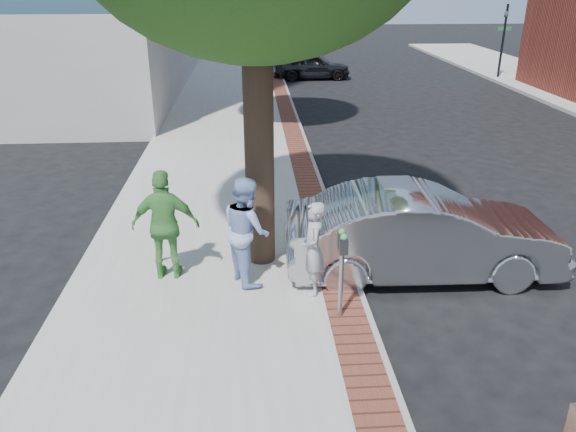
{
  "coord_description": "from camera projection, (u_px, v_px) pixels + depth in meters",
  "views": [
    {
      "loc": [
        -0.74,
        -7.57,
        5.06
      ],
      "look_at": [
        -0.13,
        1.44,
        1.2
      ],
      "focal_mm": 35.0,
      "sensor_mm": 36.0,
      "label": 1
    }
  ],
  "objects": [
    {
      "name": "sidewalk",
      "position": [
        225.0,
        164.0,
        16.2
      ],
      "size": [
        5.0,
        60.0,
        0.15
      ],
      "primitive_type": "cube",
      "color": "#9E9991",
      "rests_on": "ground"
    },
    {
      "name": "curb",
      "position": [
        313.0,
        162.0,
        16.36
      ],
      "size": [
        0.1,
        60.0,
        0.15
      ],
      "primitive_type": "cube",
      "color": "gray",
      "rests_on": "ground"
    },
    {
      "name": "person_green",
      "position": [
        166.0,
        225.0,
        9.62
      ],
      "size": [
        1.18,
        0.53,
        1.98
      ],
      "primitive_type": "imported",
      "rotation": [
        0.0,
        0.0,
        3.1
      ],
      "color": "#4E9644",
      "rests_on": "sidewalk"
    },
    {
      "name": "person_officer",
      "position": [
        246.0,
        230.0,
        9.54
      ],
      "size": [
        1.01,
        1.12,
        1.89
      ],
      "primitive_type": "imported",
      "rotation": [
        0.0,
        0.0,
        1.96
      ],
      "color": "#8CA5D9",
      "rests_on": "sidewalk"
    },
    {
      "name": "signal_near",
      "position": [
        280.0,
        37.0,
        28.34
      ],
      "size": [
        0.7,
        0.15,
        3.8
      ],
      "color": "black",
      "rests_on": "ground"
    },
    {
      "name": "signal_far",
      "position": [
        504.0,
        36.0,
        29.07
      ],
      "size": [
        0.7,
        0.15,
        3.8
      ],
      "color": "black",
      "rests_on": "ground"
    },
    {
      "name": "brick_strip",
      "position": [
        301.0,
        160.0,
        16.31
      ],
      "size": [
        0.6,
        60.0,
        0.01
      ],
      "primitive_type": "cube",
      "color": "brown",
      "rests_on": "sidewalk"
    },
    {
      "name": "bg_car",
      "position": [
        311.0,
        66.0,
        29.89
      ],
      "size": [
        4.11,
        1.7,
        1.39
      ],
      "primitive_type": "imported",
      "rotation": [
        0.0,
        0.0,
        1.58
      ],
      "color": "black",
      "rests_on": "ground"
    },
    {
      "name": "parking_meter",
      "position": [
        342.0,
        257.0,
        8.39
      ],
      "size": [
        0.12,
        0.32,
        1.47
      ],
      "color": "gray",
      "rests_on": "sidewalk"
    },
    {
      "name": "sedan_silver",
      "position": [
        422.0,
        233.0,
        10.09
      ],
      "size": [
        4.96,
        1.83,
        1.62
      ],
      "primitive_type": "imported",
      "rotation": [
        0.0,
        0.0,
        1.55
      ],
      "color": "#A5A7AC",
      "rests_on": "ground"
    },
    {
      "name": "person_gray",
      "position": [
        313.0,
        249.0,
        9.18
      ],
      "size": [
        0.4,
        0.6,
        1.62
      ],
      "primitive_type": "imported",
      "rotation": [
        0.0,
        0.0,
        -1.55
      ],
      "color": "#9A9A9E",
      "rests_on": "sidewalk"
    },
    {
      "name": "ground",
      "position": [
        302.0,
        320.0,
        8.98
      ],
      "size": [
        120.0,
        120.0,
        0.0
      ],
      "primitive_type": "plane",
      "color": "black",
      "rests_on": "ground"
    }
  ]
}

